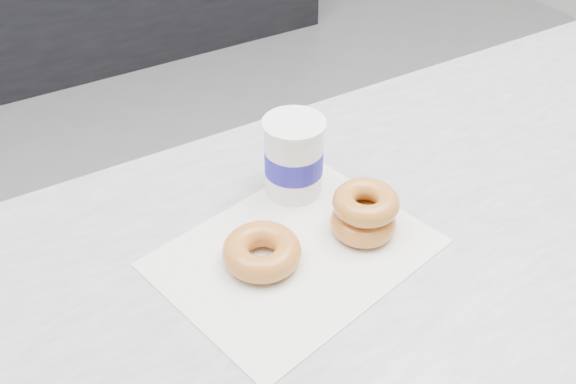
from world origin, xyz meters
The scene contains 6 objects.
ground centered at (0.00, 0.00, 0.00)m, with size 5.00×5.00×0.00m, color gray.
counter centered at (0.00, -0.60, 0.45)m, with size 3.06×0.76×0.90m.
wax_paper centered at (-0.35, -0.53, 0.90)m, with size 0.34×0.26×0.00m, color silver.
donut_single centered at (-0.40, -0.52, 0.92)m, with size 0.10×0.10×0.04m, color gold.
donut_stack centered at (-0.25, -0.54, 0.93)m, with size 0.12×0.12×0.06m.
coffee_cup centered at (-0.28, -0.42, 0.96)m, with size 0.11×0.11×0.12m.
Camera 1 is at (-0.67, -1.05, 1.49)m, focal length 40.00 mm.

